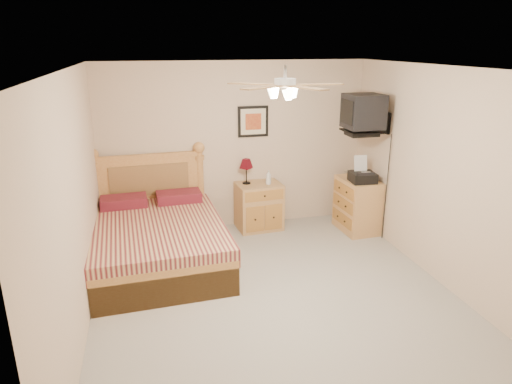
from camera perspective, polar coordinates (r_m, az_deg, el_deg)
The scene contains 17 objects.
floor at distance 5.30m, azimuth 2.47°, elevation -12.91°, with size 4.50×4.50×0.00m, color #9A958B.
ceiling at distance 4.55m, azimuth 2.91°, elevation 15.18°, with size 4.00×4.50×0.04m, color white.
wall_back at distance 6.89m, azimuth -2.60°, elevation 5.70°, with size 4.00×0.04×2.50m, color beige.
wall_front at distance 2.88m, azimuth 15.68°, elevation -13.62°, with size 4.00×0.04×2.50m, color beige.
wall_left at distance 4.65m, azimuth -21.70°, elevation -1.79°, with size 0.04×4.50×2.50m, color beige.
wall_right at distance 5.66m, azimuth 22.52°, elevation 1.53°, with size 0.04×4.50×2.50m, color beige.
bed at distance 5.85m, azimuth -12.36°, elevation -2.85°, with size 1.60×2.10×1.36m, color #B87538, non-canonical shape.
nightstand at distance 6.97m, azimuth 0.36°, elevation -1.77°, with size 0.66×0.49×0.71m, color #B87F4F.
table_lamp at distance 6.82m, azimuth -1.22°, elevation 2.60°, with size 0.21×0.21×0.38m, color #500813, non-canonical shape.
lotion_bottle at distance 6.81m, azimuth 1.57°, elevation 1.86°, with size 0.08×0.08×0.22m, color silver.
framed_picture at distance 6.86m, azimuth -0.37°, elevation 8.81°, with size 0.46×0.04×0.46m, color black.
dresser at distance 7.05m, azimuth 12.54°, elevation -1.59°, with size 0.48×0.68×0.81m, color #B18645.
fax_machine at distance 6.76m, azimuth 13.24°, elevation 2.74°, with size 0.35×0.37×0.37m, color black, non-canonical shape.
magazine_lower at distance 7.07m, azimuth 11.69°, elevation 2.05°, with size 0.18×0.25×0.02m, color beige.
magazine_upper at distance 7.08m, azimuth 11.89°, elevation 2.25°, with size 0.20×0.28×0.02m, color gray.
wall_tv at distance 6.52m, azimuth 14.45°, elevation 9.45°, with size 0.56×0.46×0.58m, color black, non-canonical shape.
ceiling_fan at distance 4.37m, azimuth 3.65°, elevation 13.20°, with size 1.14×1.14×0.28m, color white, non-canonical shape.
Camera 1 is at (-1.29, -4.35, 2.74)m, focal length 32.00 mm.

